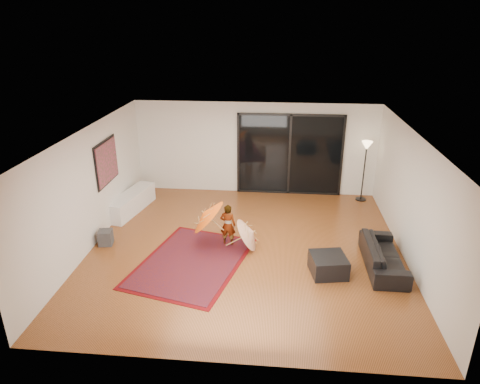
# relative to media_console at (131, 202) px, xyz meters

# --- Properties ---
(floor) EXTENTS (7.00, 7.00, 0.00)m
(floor) POSITION_rel_media_console_xyz_m (3.25, -1.78, -0.26)
(floor) COLOR #9D542B
(floor) RESTS_ON ground
(ceiling) EXTENTS (7.00, 7.00, 0.00)m
(ceiling) POSITION_rel_media_console_xyz_m (3.25, -1.78, 2.44)
(ceiling) COLOR white
(ceiling) RESTS_ON wall_back
(wall_back) EXTENTS (7.00, 0.00, 7.00)m
(wall_back) POSITION_rel_media_console_xyz_m (3.25, 1.72, 1.09)
(wall_back) COLOR silver
(wall_back) RESTS_ON floor
(wall_front) EXTENTS (7.00, 0.00, 7.00)m
(wall_front) POSITION_rel_media_console_xyz_m (3.25, -5.28, 1.09)
(wall_front) COLOR silver
(wall_front) RESTS_ON floor
(wall_left) EXTENTS (0.00, 7.00, 7.00)m
(wall_left) POSITION_rel_media_console_xyz_m (-0.25, -1.78, 1.09)
(wall_left) COLOR silver
(wall_left) RESTS_ON floor
(wall_right) EXTENTS (0.00, 7.00, 7.00)m
(wall_right) POSITION_rel_media_console_xyz_m (6.75, -1.78, 1.09)
(wall_right) COLOR silver
(wall_right) RESTS_ON floor
(sliding_door) EXTENTS (3.06, 0.07, 2.40)m
(sliding_door) POSITION_rel_media_console_xyz_m (4.25, 1.69, 0.94)
(sliding_door) COLOR black
(sliding_door) RESTS_ON wall_back
(painting) EXTENTS (0.04, 1.28, 1.08)m
(painting) POSITION_rel_media_console_xyz_m (-0.21, -0.78, 1.39)
(painting) COLOR black
(painting) RESTS_ON wall_left
(media_console) EXTENTS (0.83, 1.92, 0.52)m
(media_console) POSITION_rel_media_console_xyz_m (0.00, 0.00, 0.00)
(media_console) COLOR white
(media_console) RESTS_ON floor
(speaker) EXTENTS (0.35, 0.35, 0.35)m
(speaker) POSITION_rel_media_console_xyz_m (0.00, -1.86, -0.08)
(speaker) COLOR #424244
(speaker) RESTS_ON floor
(persian_rug) EXTENTS (2.67, 3.25, 0.02)m
(persian_rug) POSITION_rel_media_console_xyz_m (2.14, -2.47, -0.25)
(persian_rug) COLOR #58070A
(persian_rug) RESTS_ON floor
(sofa) EXTENTS (0.73, 1.86, 0.54)m
(sofa) POSITION_rel_media_console_xyz_m (6.20, -2.25, 0.01)
(sofa) COLOR black
(sofa) RESTS_ON floor
(ottoman) EXTENTS (0.81, 0.81, 0.40)m
(ottoman) POSITION_rel_media_console_xyz_m (5.02, -2.61, -0.06)
(ottoman) COLOR black
(ottoman) RESTS_ON floor
(floor_lamp) EXTENTS (0.30, 0.30, 1.74)m
(floor_lamp) POSITION_rel_media_console_xyz_m (6.35, 1.37, 1.12)
(floor_lamp) COLOR black
(floor_lamp) RESTS_ON floor
(child) EXTENTS (0.39, 0.28, 1.00)m
(child) POSITION_rel_media_console_xyz_m (2.83, -1.59, 0.24)
(child) COLOR #999999
(child) RESTS_ON floor
(parasol_orange) EXTENTS (0.77, 0.94, 0.91)m
(parasol_orange) POSITION_rel_media_console_xyz_m (2.28, -1.64, 0.47)
(parasol_orange) COLOR #FF5D0D
(parasol_orange) RESTS_ON child
(parasol_white) EXTENTS (0.58, 0.79, 0.91)m
(parasol_white) POSITION_rel_media_console_xyz_m (3.43, -1.74, 0.24)
(parasol_white) COLOR beige
(parasol_white) RESTS_ON floor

